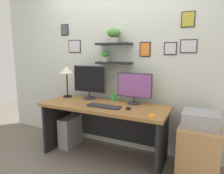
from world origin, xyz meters
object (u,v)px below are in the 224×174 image
object	(u,v)px
monitor_left	(89,81)
keyboard	(104,106)
desk_lamp	(67,72)
coffee_mug	(113,97)
monitor_right	(134,87)
printer	(200,119)
cell_phone	(152,116)
computer_tower_left	(71,131)
desk	(106,118)
drawer_cabinet	(198,151)
computer_mouse	(128,108)

from	to	relation	value
monitor_left	keyboard	distance (m)	0.59
desk_lamp	coffee_mug	xyz separation A→B (m)	(0.74, 0.11, -0.35)
keyboard	coffee_mug	world-z (taller)	coffee_mug
monitor_right	keyboard	xyz separation A→B (m)	(-0.29, -0.33, -0.22)
keyboard	printer	bearing A→B (deg)	9.45
cell_phone	printer	size ratio (longest dim) A/B	0.37
printer	computer_tower_left	xyz separation A→B (m)	(-1.83, 0.01, -0.47)
printer	monitor_right	bearing A→B (deg)	170.28
desk	desk_lamp	bearing A→B (deg)	171.73
desk_lamp	drawer_cabinet	distance (m)	2.10
cell_phone	coffee_mug	distance (m)	0.85
coffee_mug	desk_lamp	bearing A→B (deg)	-171.54
coffee_mug	printer	bearing A→B (deg)	-9.60
cell_phone	computer_tower_left	xyz separation A→B (m)	(-1.35, 0.29, -0.53)
keyboard	computer_mouse	bearing A→B (deg)	6.16
computer_mouse	cell_phone	size ratio (longest dim) A/B	0.64
monitor_right	computer_mouse	world-z (taller)	monitor_right
monitor_left	monitor_right	distance (m)	0.71
desk	keyboard	distance (m)	0.28
monitor_left	cell_phone	xyz separation A→B (m)	(1.07, -0.43, -0.27)
desk	printer	distance (m)	1.20
cell_phone	coffee_mug	xyz separation A→B (m)	(-0.70, 0.48, 0.04)
monitor_left	desk	bearing A→B (deg)	-24.44
coffee_mug	computer_mouse	bearing A→B (deg)	-43.88
desk	computer_tower_left	size ratio (longest dim) A/B	3.77
computer_mouse	coffee_mug	size ratio (longest dim) A/B	1.00
computer_mouse	computer_tower_left	bearing A→B (deg)	170.80
computer_mouse	printer	distance (m)	0.83
monitor_left	cell_phone	world-z (taller)	monitor_left
monitor_left	computer_mouse	bearing A→B (deg)	-21.96
computer_mouse	drawer_cabinet	world-z (taller)	computer_mouse
desk_lamp	coffee_mug	bearing A→B (deg)	8.46
desk	computer_mouse	xyz separation A→B (m)	(0.38, -0.14, 0.22)
computer_mouse	computer_tower_left	size ratio (longest dim) A/B	0.20
printer	desk	bearing A→B (deg)	-179.18
printer	keyboard	bearing A→B (deg)	-170.55
computer_mouse	monitor_left	bearing A→B (deg)	158.04
computer_mouse	desk_lamp	xyz separation A→B (m)	(-1.11, 0.24, 0.38)
keyboard	computer_mouse	world-z (taller)	computer_mouse
cell_phone	printer	distance (m)	0.56
keyboard	desk	bearing A→B (deg)	110.24
desk_lamp	cell_phone	distance (m)	1.54
desk_lamp	monitor_right	bearing A→B (deg)	2.93
desk	coffee_mug	world-z (taller)	coffee_mug
monitor_right	keyboard	size ratio (longest dim) A/B	1.09
cell_phone	monitor_right	bearing A→B (deg)	112.42
drawer_cabinet	computer_tower_left	size ratio (longest dim) A/B	1.34
monitor_right	printer	size ratio (longest dim) A/B	1.27
cell_phone	computer_tower_left	size ratio (longest dim) A/B	0.31
monitor_left	printer	bearing A→B (deg)	-5.31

